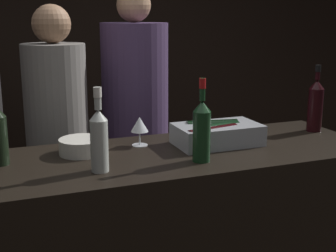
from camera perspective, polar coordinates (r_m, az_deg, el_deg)
name	(u,v)px	position (r m, az deg, el deg)	size (l,w,h in m)	color
wall_back_chalkboard	(81,49)	(4.17, -10.53, 9.25)	(6.40, 0.06, 2.80)	black
ice_bin_with_bottles	(216,133)	(2.32, 5.92, -0.88)	(0.42, 0.25, 0.11)	#9EA0A5
bowl_white	(82,146)	(2.20, -10.45, -2.37)	(0.21, 0.21, 0.07)	silver
wine_glass	(140,125)	(2.28, -3.49, 0.10)	(0.09, 0.09, 0.14)	silver
candle_votive	(249,130)	(2.53, 9.80, -0.48)	(0.06, 0.06, 0.06)	silver
red_wine_bottle_black_foil	(315,104)	(2.68, 17.53, 2.55)	(0.08, 0.08, 0.37)	black
white_wine_bottle	(99,137)	(1.92, -8.40, -1.38)	(0.07, 0.07, 0.35)	#B2B7AD
red_wine_bottle_burgundy	(202,129)	(2.03, 4.14, -0.37)	(0.08, 0.08, 0.37)	#143319
person_in_hoodie	(58,143)	(2.74, -13.25, -1.98)	(0.35, 0.35, 1.75)	black
person_blond_tee	(136,120)	(3.01, -3.97, 0.68)	(0.42, 0.42, 1.85)	black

